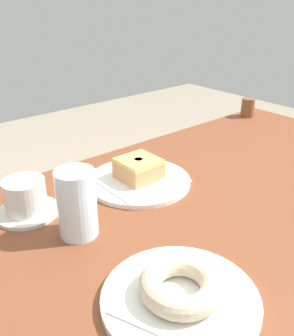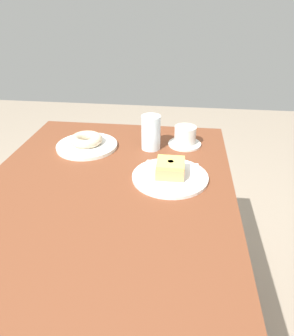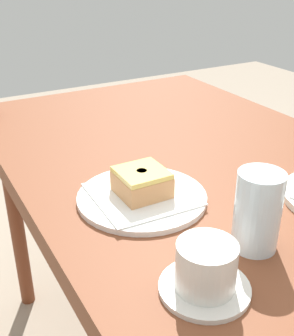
{
  "view_description": "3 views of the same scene",
  "coord_description": "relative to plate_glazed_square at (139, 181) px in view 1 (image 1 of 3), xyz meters",
  "views": [
    {
      "loc": [
        0.62,
        0.4,
        1.11
      ],
      "look_at": [
        0.12,
        -0.18,
        0.75
      ],
      "focal_mm": 39.84,
      "sensor_mm": 36.0,
      "label": 1
    },
    {
      "loc": [
        -0.69,
        -0.22,
        1.22
      ],
      "look_at": [
        0.13,
        -0.12,
        0.76
      ],
      "focal_mm": 33.37,
      "sensor_mm": 36.0,
      "label": 2
    },
    {
      "loc": [
        0.75,
        -0.52,
        1.12
      ],
      "look_at": [
        0.11,
        -0.16,
        0.76
      ],
      "focal_mm": 46.74,
      "sensor_mm": 36.0,
      "label": 3
    }
  ],
  "objects": [
    {
      "name": "plate_sugar_ring",
      "position": [
        0.19,
        0.32,
        0.0
      ],
      "size": [
        0.23,
        0.23,
        0.01
      ],
      "primitive_type": "cylinder",
      "color": "white",
      "rests_on": "table"
    },
    {
      "name": "table",
      "position": [
        -0.14,
        0.19,
        -0.07
      ],
      "size": [
        1.14,
        0.77,
        0.71
      ],
      "color": "brown",
      "rests_on": "ground_plane"
    },
    {
      "name": "sugar_jar",
      "position": [
        -0.61,
        -0.14,
        0.03
      ],
      "size": [
        0.04,
        0.04,
        0.06
      ],
      "primitive_type": "cylinder",
      "color": "brown",
      "rests_on": "table"
    },
    {
      "name": "plate_glazed_square",
      "position": [
        0.0,
        0.0,
        0.0
      ],
      "size": [
        0.24,
        0.24,
        0.01
      ],
      "primitive_type": "cylinder",
      "color": "white",
      "rests_on": "table"
    },
    {
      "name": "donut_glazed_square",
      "position": [
        0.0,
        0.0,
        0.03
      ],
      "size": [
        0.09,
        0.09,
        0.05
      ],
      "color": "tan",
      "rests_on": "napkin_glazed_square"
    },
    {
      "name": "coffee_cup",
      "position": [
        0.25,
        -0.04,
        0.03
      ],
      "size": [
        0.12,
        0.12,
        0.07
      ],
      "color": "silver",
      "rests_on": "table"
    },
    {
      "name": "napkin_glazed_square",
      "position": [
        0.0,
        0.0,
        0.01
      ],
      "size": [
        0.18,
        0.18,
        0.0
      ],
      "primitive_type": "cube",
      "rotation": [
        0.0,
        0.0,
        -0.04
      ],
      "color": "white",
      "rests_on": "plate_glazed_square"
    },
    {
      "name": "water_glass",
      "position": [
        0.21,
        0.08,
        0.06
      ],
      "size": [
        0.07,
        0.07,
        0.13
      ],
      "primitive_type": "cylinder",
      "color": "silver",
      "rests_on": "table"
    },
    {
      "name": "donut_sugar_ring",
      "position": [
        0.19,
        0.32,
        0.03
      ],
      "size": [
        0.12,
        0.12,
        0.03
      ],
      "primitive_type": "torus",
      "color": "beige",
      "rests_on": "napkin_sugar_ring"
    },
    {
      "name": "napkin_sugar_ring",
      "position": [
        0.19,
        0.32,
        0.01
      ],
      "size": [
        0.2,
        0.2,
        0.0
      ],
      "primitive_type": "cube",
      "rotation": [
        0.0,
        0.0,
        0.38
      ],
      "color": "white",
      "rests_on": "plate_sugar_ring"
    }
  ]
}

